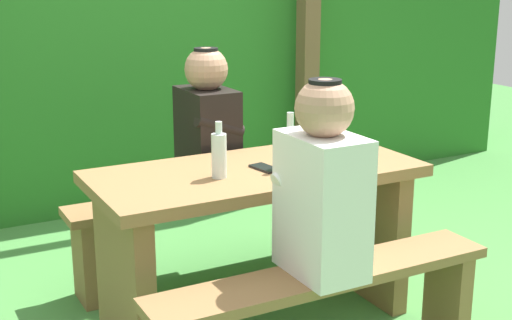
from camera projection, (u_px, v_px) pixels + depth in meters
name	position (u px, v px, depth m)	size (l,w,h in m)	color
ground_plane	(256.00, 320.00, 3.22)	(12.00, 12.00, 0.00)	#488940
hedge_backdrop	(103.00, 63.00, 4.88)	(6.40, 0.95, 1.80)	#276E23
pergola_post_right	(308.00, 42.00, 4.86)	(0.12, 0.12, 2.09)	brown
picnic_table	(256.00, 218.00, 3.09)	(1.40, 0.64, 0.71)	olive
bench_near	(324.00, 303.00, 2.67)	(1.40, 0.24, 0.45)	olive
bench_far	(205.00, 216.00, 3.60)	(1.40, 0.24, 0.45)	olive
person_white_shirt	(322.00, 186.00, 2.55)	(0.25, 0.35, 0.72)	white
person_black_coat	(208.00, 127.00, 3.48)	(0.25, 0.35, 0.72)	black
drinking_glass	(301.00, 151.00, 3.15)	(0.07, 0.07, 0.08)	silver
bottle_left	(219.00, 154.00, 2.87)	(0.06, 0.06, 0.23)	silver
bottle_right	(290.00, 147.00, 2.99)	(0.06, 0.06, 0.24)	silver
cell_phone	(265.00, 168.00, 3.01)	(0.07, 0.14, 0.01)	black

